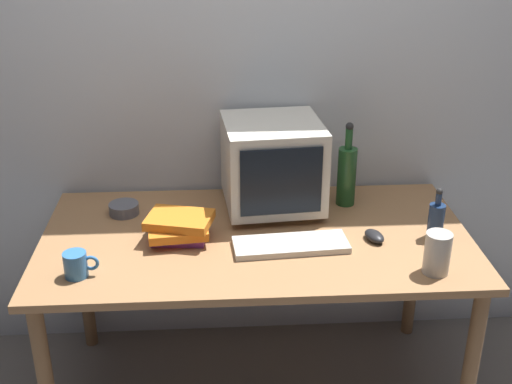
{
  "coord_description": "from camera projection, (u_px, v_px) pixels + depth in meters",
  "views": [
    {
      "loc": [
        -0.14,
        -2.22,
        1.96
      ],
      "look_at": [
        0.0,
        0.0,
        0.93
      ],
      "focal_mm": 46.63,
      "sensor_mm": 36.0,
      "label": 1
    }
  ],
  "objects": [
    {
      "name": "bottle_short",
      "position": [
        436.0,
        219.0,
        2.48
      ],
      "size": [
        0.06,
        0.06,
        0.2
      ],
      "color": "navy",
      "rests_on": "desk"
    },
    {
      "name": "crt_monitor",
      "position": [
        273.0,
        165.0,
        2.66
      ],
      "size": [
        0.41,
        0.42,
        0.37
      ],
      "color": "beige",
      "rests_on": "desk"
    },
    {
      "name": "cd_spindle",
      "position": [
        124.0,
        209.0,
        2.68
      ],
      "size": [
        0.12,
        0.12,
        0.04
      ],
      "primitive_type": "cylinder",
      "color": "#595B66",
      "rests_on": "desk"
    },
    {
      "name": "mug",
      "position": [
        76.0,
        265.0,
        2.24
      ],
      "size": [
        0.12,
        0.08,
        0.09
      ],
      "color": "#3370B2",
      "rests_on": "desk"
    },
    {
      "name": "keyboard",
      "position": [
        291.0,
        245.0,
        2.43
      ],
      "size": [
        0.43,
        0.18,
        0.02
      ],
      "primitive_type": "cube",
      "rotation": [
        0.0,
        0.0,
        0.08
      ],
      "color": "beige",
      "rests_on": "desk"
    },
    {
      "name": "computer_mouse",
      "position": [
        374.0,
        236.0,
        2.48
      ],
      "size": [
        0.09,
        0.11,
        0.04
      ],
      "primitive_type": "ellipsoid",
      "rotation": [
        0.0,
        0.0,
        0.31
      ],
      "color": "black",
      "rests_on": "desk"
    },
    {
      "name": "desk",
      "position": [
        256.0,
        254.0,
        2.56
      ],
      "size": [
        1.63,
        0.86,
        0.75
      ],
      "color": "#9E7047",
      "rests_on": "ground"
    },
    {
      "name": "metal_canister",
      "position": [
        437.0,
        253.0,
        2.25
      ],
      "size": [
        0.09,
        0.09,
        0.15
      ],
      "primitive_type": "cylinder",
      "color": "#B7B2A8",
      "rests_on": "desk"
    },
    {
      "name": "book_stack",
      "position": [
        179.0,
        227.0,
        2.48
      ],
      "size": [
        0.27,
        0.22,
        0.1
      ],
      "color": "#843893",
      "rests_on": "desk"
    },
    {
      "name": "back_wall",
      "position": [
        249.0,
        74.0,
        2.76
      ],
      "size": [
        4.0,
        0.08,
        2.5
      ],
      "primitive_type": "cube",
      "color": "silver",
      "rests_on": "ground"
    },
    {
      "name": "bottle_tall",
      "position": [
        347.0,
        174.0,
        2.72
      ],
      "size": [
        0.08,
        0.08,
        0.36
      ],
      "color": "#1E4C23",
      "rests_on": "desk"
    }
  ]
}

